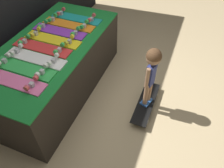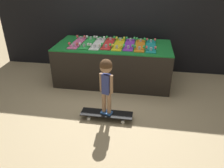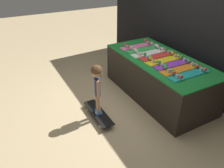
% 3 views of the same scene
% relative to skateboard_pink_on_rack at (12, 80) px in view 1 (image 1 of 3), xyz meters
% --- Properties ---
extents(ground_plane, '(16.00, 16.00, 0.00)m').
position_rel_skateboard_pink_on_rack_xyz_m(ground_plane, '(0.69, -0.55, -0.76)').
color(ground_plane, tan).
extents(display_rack, '(2.14, 1.02, 0.74)m').
position_rel_skateboard_pink_on_rack_xyz_m(display_rack, '(0.69, 0.02, -0.39)').
color(display_rack, black).
rests_on(display_rack, ground_plane).
extents(skateboard_pink_on_rack, '(0.18, 0.74, 0.09)m').
position_rel_skateboard_pink_on_rack_xyz_m(skateboard_pink_on_rack, '(0.00, 0.00, 0.00)').
color(skateboard_pink_on_rack, pink).
rests_on(skateboard_pink_on_rack, display_rack).
extents(skateboard_green_on_rack, '(0.18, 0.74, 0.09)m').
position_rel_skateboard_pink_on_rack_xyz_m(skateboard_green_on_rack, '(0.20, 0.01, 0.00)').
color(skateboard_green_on_rack, green).
rests_on(skateboard_green_on_rack, display_rack).
extents(skateboard_white_on_rack, '(0.18, 0.74, 0.09)m').
position_rel_skateboard_pink_on_rack_xyz_m(skateboard_white_on_rack, '(0.39, 0.00, 0.00)').
color(skateboard_white_on_rack, white).
rests_on(skateboard_white_on_rack, display_rack).
extents(skateboard_red_on_rack, '(0.18, 0.74, 0.09)m').
position_rel_skateboard_pink_on_rack_xyz_m(skateboard_red_on_rack, '(0.59, 0.05, 0.00)').
color(skateboard_red_on_rack, red).
rests_on(skateboard_red_on_rack, display_rack).
extents(skateboard_yellow_on_rack, '(0.18, 0.74, 0.09)m').
position_rel_skateboard_pink_on_rack_xyz_m(skateboard_yellow_on_rack, '(0.79, 0.02, 0.00)').
color(skateboard_yellow_on_rack, yellow).
rests_on(skateboard_yellow_on_rack, display_rack).
extents(skateboard_purple_on_rack, '(0.18, 0.74, 0.09)m').
position_rel_skateboard_pink_on_rack_xyz_m(skateboard_purple_on_rack, '(0.99, 0.05, 0.00)').
color(skateboard_purple_on_rack, purple).
rests_on(skateboard_purple_on_rack, display_rack).
extents(skateboard_orange_on_rack, '(0.18, 0.74, 0.09)m').
position_rel_skateboard_pink_on_rack_xyz_m(skateboard_orange_on_rack, '(1.18, 0.02, 0.00)').
color(skateboard_orange_on_rack, orange).
rests_on(skateboard_orange_on_rack, display_rack).
extents(skateboard_teal_on_rack, '(0.18, 0.74, 0.09)m').
position_rel_skateboard_pink_on_rack_xyz_m(skateboard_teal_on_rack, '(1.38, 0.01, 0.00)').
color(skateboard_teal_on_rack, teal).
rests_on(skateboard_teal_on_rack, display_rack).
extents(skateboard_on_floor, '(0.77, 0.20, 0.09)m').
position_rel_skateboard_pink_on_rack_xyz_m(skateboard_on_floor, '(0.79, -1.26, -0.68)').
color(skateboard_on_floor, black).
rests_on(skateboard_on_floor, ground_plane).
extents(child, '(0.20, 0.17, 0.85)m').
position_rel_skateboard_pink_on_rack_xyz_m(child, '(0.79, -1.26, -0.07)').
color(child, '#3870C6').
rests_on(child, skateboard_on_floor).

